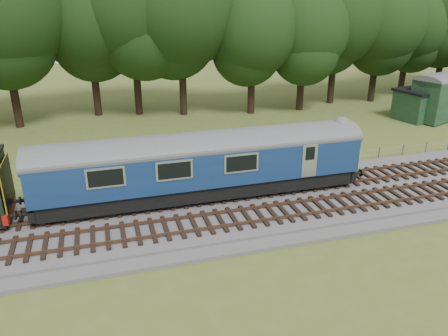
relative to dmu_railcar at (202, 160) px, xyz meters
name	(u,v)px	position (x,y,z in m)	size (l,w,h in m)	color
ground	(272,205)	(3.69, -1.40, -2.61)	(120.00, 120.00, 0.00)	#526625
ballast	(273,202)	(3.69, -1.40, -2.43)	(70.00, 7.00, 0.35)	#4C4C4F
track_north	(264,188)	(3.69, 0.00, -2.19)	(67.20, 2.40, 0.21)	black
track_south	(284,211)	(3.69, -3.00, -2.19)	(67.20, 2.40, 0.21)	black
fence	(246,175)	(3.69, 3.10, -2.61)	(64.00, 0.12, 1.00)	#6B6054
tree_line	(190,111)	(3.69, 20.60, -2.61)	(70.00, 8.00, 18.00)	black
dmu_railcar	(202,160)	(0.00, 0.00, 0.00)	(18.05, 2.86, 3.88)	black
worker	(36,209)	(-8.66, -0.74, -1.40)	(0.62, 0.41, 1.71)	orange
shed	(417,105)	(23.47, 11.51, -1.15)	(4.12, 4.12, 2.86)	#18351F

